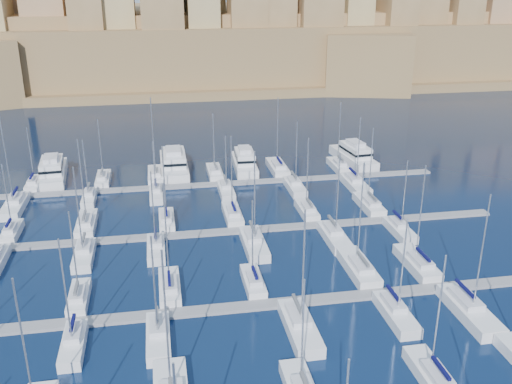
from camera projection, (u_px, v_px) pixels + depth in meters
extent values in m
plane|color=black|center=(254.00, 261.00, 81.06)|extent=(600.00, 600.00, 0.00)
cube|color=slate|center=(271.00, 304.00, 69.95)|extent=(84.00, 2.00, 0.40)
cube|color=slate|center=(243.00, 230.00, 90.19)|extent=(84.00, 2.00, 0.40)
cube|color=slate|center=(226.00, 184.00, 110.43)|extent=(84.00, 2.00, 0.40)
cylinder|color=#9EA0A8|center=(24.00, 349.00, 48.55)|extent=(0.18, 0.18, 13.68)
cylinder|color=#9EA0A8|center=(166.00, 324.00, 51.00)|extent=(0.18, 0.18, 14.74)
cylinder|color=#9EA0A8|center=(303.00, 334.00, 52.54)|extent=(0.18, 0.18, 11.45)
cube|color=#595B60|center=(306.00, 384.00, 52.48)|extent=(0.35, 3.49, 0.35)
cube|color=silver|center=(432.00, 378.00, 56.66)|extent=(2.62, 8.74, 1.64)
cube|color=silver|center=(438.00, 374.00, 55.44)|extent=(1.84, 3.94, 0.70)
cylinder|color=#9EA0A8|center=(438.00, 314.00, 54.53)|extent=(0.18, 0.18, 12.62)
cube|color=#08093C|center=(441.00, 368.00, 54.67)|extent=(0.35, 3.50, 0.35)
cube|color=silver|center=(79.00, 299.00, 70.55)|extent=(2.33, 7.78, 1.59)
cube|color=silver|center=(77.00, 294.00, 69.43)|extent=(1.63, 3.50, 0.70)
cylinder|color=#9EA0A8|center=(74.00, 253.00, 68.71)|extent=(0.18, 0.18, 10.77)
cube|color=#595B60|center=(76.00, 288.00, 68.69)|extent=(0.35, 3.11, 0.35)
cube|color=silver|center=(170.00, 288.00, 72.84)|extent=(2.65, 8.83, 1.64)
cube|color=silver|center=(169.00, 284.00, 71.61)|extent=(1.85, 3.97, 0.70)
cylinder|color=#9EA0A8|center=(166.00, 234.00, 70.57)|extent=(0.18, 0.18, 13.38)
cube|color=#08093C|center=(169.00, 278.00, 70.83)|extent=(0.35, 3.53, 0.35)
cube|color=silver|center=(253.00, 283.00, 74.18)|extent=(2.37, 7.91, 1.60)
cube|color=silver|center=(254.00, 278.00, 73.04)|extent=(1.66, 3.56, 0.70)
cylinder|color=#9EA0A8|center=(252.00, 239.00, 72.36)|extent=(0.18, 0.18, 10.63)
cube|color=#08093C|center=(255.00, 272.00, 72.31)|extent=(0.35, 3.16, 0.35)
cube|color=silver|center=(358.00, 268.00, 77.72)|extent=(3.12, 10.41, 1.72)
cube|color=silver|center=(361.00, 264.00, 76.33)|extent=(2.19, 4.69, 0.70)
cylinder|color=#9EA0A8|center=(361.00, 213.00, 75.37)|extent=(0.18, 0.18, 14.16)
cube|color=#595B60|center=(363.00, 259.00, 75.48)|extent=(0.35, 4.17, 0.35)
cube|color=silver|center=(417.00, 264.00, 78.89)|extent=(2.99, 9.97, 1.70)
cube|color=silver|center=(421.00, 260.00, 77.55)|extent=(2.09, 4.48, 0.70)
cylinder|color=#9EA0A8|center=(421.00, 213.00, 76.67)|extent=(0.18, 0.18, 13.38)
cube|color=#08093C|center=(423.00, 255.00, 76.72)|extent=(0.35, 3.99, 0.35)
cube|color=silver|center=(74.00, 346.00, 61.57)|extent=(2.38, 7.92, 1.60)
cube|color=silver|center=(73.00, 333.00, 61.88)|extent=(1.66, 3.56, 0.70)
cylinder|color=#9EA0A8|center=(65.00, 292.00, 58.74)|extent=(0.18, 0.18, 12.20)
cube|color=#08093C|center=(73.00, 323.00, 61.87)|extent=(0.35, 3.17, 0.35)
cube|color=silver|center=(158.00, 339.00, 62.72)|extent=(2.58, 8.60, 1.63)
cube|color=silver|center=(158.00, 326.00, 63.10)|extent=(1.81, 3.87, 0.70)
cylinder|color=#9EA0A8|center=(154.00, 287.00, 59.92)|extent=(0.18, 0.18, 11.90)
cube|color=#595B60|center=(157.00, 315.00, 63.12)|extent=(0.35, 3.44, 0.35)
cube|color=silver|center=(300.00, 329.00, 64.52)|extent=(3.09, 10.29, 1.71)
cube|color=silver|center=(298.00, 314.00, 65.04)|extent=(2.16, 4.63, 0.70)
cylinder|color=#9EA0A8|center=(303.00, 269.00, 61.25)|extent=(0.18, 0.18, 13.96)
cube|color=#595B60|center=(297.00, 304.00, 65.13)|extent=(0.35, 4.12, 0.35)
cube|color=silver|center=(396.00, 315.00, 67.13)|extent=(2.65, 8.83, 1.64)
cube|color=silver|center=(394.00, 303.00, 67.53)|extent=(1.85, 3.97, 0.70)
cylinder|color=#9EA0A8|center=(403.00, 266.00, 64.33)|extent=(0.18, 0.18, 11.79)
cube|color=#08093C|center=(393.00, 293.00, 67.56)|extent=(0.35, 3.53, 0.35)
cube|color=silver|center=(470.00, 312.00, 67.65)|extent=(3.24, 10.80, 1.74)
cube|color=silver|center=(466.00, 298.00, 68.21)|extent=(2.27, 4.86, 0.70)
cylinder|color=#9EA0A8|center=(482.00, 254.00, 64.29)|extent=(0.18, 0.18, 14.32)
cube|color=#08093C|center=(465.00, 288.00, 68.33)|extent=(0.35, 4.32, 0.35)
cube|color=silver|center=(12.00, 233.00, 88.67)|extent=(2.27, 7.58, 1.58)
cube|color=silver|center=(10.00, 228.00, 87.57)|extent=(1.59, 3.41, 0.70)
cylinder|color=#9EA0A8|center=(7.00, 196.00, 86.89)|extent=(0.18, 0.18, 10.34)
cube|color=#08093C|center=(8.00, 223.00, 86.84)|extent=(0.35, 3.03, 0.35)
cube|color=silver|center=(87.00, 225.00, 91.39)|extent=(2.87, 9.58, 1.68)
cube|color=silver|center=(85.00, 220.00, 90.09)|extent=(2.01, 4.31, 0.70)
cylinder|color=#9EA0A8|center=(82.00, 180.00, 89.17)|extent=(0.18, 0.18, 13.26)
cube|color=#595B60|center=(84.00, 215.00, 89.27)|extent=(0.35, 3.83, 0.35)
cube|color=silver|center=(167.00, 221.00, 92.81)|extent=(2.44, 8.13, 1.61)
cube|color=silver|center=(166.00, 217.00, 91.65)|extent=(1.71, 3.66, 0.70)
cylinder|color=#9EA0A8|center=(164.00, 182.00, 90.81)|extent=(0.18, 0.18, 11.74)
cube|color=#08093C|center=(166.00, 212.00, 90.91)|extent=(0.35, 3.25, 0.35)
cube|color=silver|center=(233.00, 215.00, 94.95)|extent=(2.68, 8.94, 1.65)
cube|color=silver|center=(233.00, 211.00, 93.71)|extent=(1.88, 4.02, 0.70)
cylinder|color=#9EA0A8|center=(232.00, 174.00, 92.81)|extent=(0.18, 0.18, 12.72)
cube|color=#08093C|center=(234.00, 206.00, 92.93)|extent=(0.35, 3.58, 0.35)
cube|color=silver|center=(307.00, 211.00, 96.72)|extent=(2.48, 8.28, 1.61)
cube|color=silver|center=(308.00, 207.00, 95.55)|extent=(1.74, 3.72, 0.70)
cylinder|color=#9EA0A8|center=(307.00, 173.00, 94.68)|extent=(0.18, 0.18, 11.98)
cube|color=#595B60|center=(309.00, 202.00, 94.79)|extent=(0.35, 3.31, 0.35)
cube|color=silver|center=(369.00, 205.00, 99.11)|extent=(2.85, 9.50, 1.67)
cube|color=silver|center=(371.00, 201.00, 97.82)|extent=(1.99, 4.27, 0.70)
cylinder|color=#9EA0A8|center=(371.00, 165.00, 96.96)|extent=(0.18, 0.18, 12.89)
cube|color=#595B60|center=(373.00, 196.00, 97.01)|extent=(0.35, 3.80, 0.35)
cube|color=silver|center=(84.00, 256.00, 81.19)|extent=(2.66, 8.88, 1.64)
cube|color=silver|center=(84.00, 246.00, 81.58)|extent=(1.86, 3.99, 0.70)
cylinder|color=#9EA0A8|center=(78.00, 211.00, 78.21)|extent=(0.18, 0.18, 12.74)
cube|color=#595B60|center=(83.00, 238.00, 81.62)|extent=(0.35, 3.55, 0.35)
cube|color=silver|center=(156.00, 250.00, 83.05)|extent=(2.53, 8.43, 1.62)
cube|color=silver|center=(156.00, 240.00, 83.41)|extent=(1.77, 3.80, 0.70)
cylinder|color=#9EA0A8|center=(153.00, 210.00, 80.33)|extent=(0.18, 0.18, 11.46)
cube|color=#08093C|center=(155.00, 233.00, 83.42)|extent=(0.35, 3.37, 0.35)
cube|color=silver|center=(254.00, 245.00, 84.52)|extent=(3.09, 10.30, 1.71)
cube|color=silver|center=(253.00, 235.00, 85.03)|extent=(2.16, 4.63, 0.70)
cylinder|color=#9EA0A8|center=(255.00, 198.00, 81.28)|extent=(0.18, 0.18, 13.80)
cube|color=#595B60|center=(252.00, 227.00, 85.13)|extent=(0.35, 4.12, 0.35)
cube|color=silver|center=(334.00, 238.00, 86.83)|extent=(2.92, 9.72, 1.69)
cube|color=silver|center=(333.00, 228.00, 87.29)|extent=(2.04, 4.37, 0.70)
cylinder|color=#9EA0A8|center=(338.00, 195.00, 83.80)|extent=(0.18, 0.18, 12.78)
cube|color=#595B60|center=(332.00, 221.00, 87.37)|extent=(0.35, 3.89, 0.35)
cube|color=silver|center=(400.00, 231.00, 89.23)|extent=(2.51, 8.36, 1.62)
cube|color=silver|center=(398.00, 222.00, 89.59)|extent=(1.76, 3.76, 0.70)
cylinder|color=#9EA0A8|center=(404.00, 195.00, 86.61)|extent=(0.18, 0.18, 10.93)
cube|color=#08093C|center=(398.00, 215.00, 89.60)|extent=(0.35, 3.34, 0.35)
cube|color=silver|center=(34.00, 185.00, 108.97)|extent=(2.38, 7.92, 1.60)
cube|color=silver|center=(33.00, 180.00, 107.83)|extent=(1.66, 3.57, 0.70)
cylinder|color=#9EA0A8|center=(30.00, 154.00, 107.20)|extent=(0.18, 0.18, 10.39)
cube|color=#08093C|center=(32.00, 176.00, 107.09)|extent=(0.35, 3.17, 0.35)
cube|color=silver|center=(103.00, 180.00, 111.40)|extent=(2.60, 8.66, 1.63)
cube|color=silver|center=(102.00, 176.00, 110.18)|extent=(1.82, 3.90, 0.70)
cylinder|color=#9EA0A8|center=(100.00, 148.00, 109.50)|extent=(0.18, 0.18, 11.24)
cube|color=#595B60|center=(102.00, 171.00, 109.41)|extent=(0.35, 3.46, 0.35)
cube|color=silver|center=(156.00, 176.00, 113.52)|extent=(2.91, 9.72, 1.69)
cube|color=silver|center=(155.00, 172.00, 112.20)|extent=(2.04, 4.37, 0.70)
cylinder|color=#9EA0A8|center=(153.00, 135.00, 111.02)|extent=(0.18, 0.18, 14.85)
cube|color=#595B60|center=(155.00, 168.00, 111.38)|extent=(0.35, 3.89, 0.35)
cube|color=silver|center=(215.00, 173.00, 115.19)|extent=(2.74, 9.14, 1.66)
cube|color=silver|center=(215.00, 169.00, 113.93)|extent=(1.92, 4.11, 0.70)
cylinder|color=#9EA0A8|center=(214.00, 142.00, 113.29)|extent=(0.18, 0.18, 11.35)
cube|color=#595B60|center=(215.00, 165.00, 113.13)|extent=(0.35, 3.66, 0.35)
cube|color=silver|center=(278.00, 168.00, 117.96)|extent=(3.16, 10.52, 1.73)
cube|color=silver|center=(279.00, 164.00, 116.56)|extent=(2.21, 4.73, 0.70)
cylinder|color=#9EA0A8|center=(278.00, 131.00, 115.67)|extent=(0.18, 0.18, 13.81)
cube|color=#08093C|center=(279.00, 160.00, 115.70)|extent=(0.35, 4.21, 0.35)
cube|color=silver|center=(338.00, 166.00, 119.29)|extent=(2.65, 8.84, 1.64)
cube|color=silver|center=(340.00, 162.00, 118.06)|extent=(1.86, 3.98, 0.70)
cylinder|color=#9EA0A8|center=(339.00, 133.00, 117.14)|extent=(0.18, 0.18, 12.67)
cube|color=#595B60|center=(341.00, 158.00, 117.28)|extent=(0.35, 3.54, 0.35)
cube|color=silver|center=(15.00, 207.00, 98.41)|extent=(3.17, 10.55, 1.73)
cube|color=silver|center=(15.00, 198.00, 98.95)|extent=(2.22, 4.75, 0.70)
cylinder|color=#9EA0A8|center=(6.00, 160.00, 94.84)|extent=(0.18, 0.18, 15.55)
cube|color=#08093C|center=(15.00, 191.00, 99.06)|extent=(0.35, 4.22, 0.35)
cube|color=silver|center=(89.00, 199.00, 101.85)|extent=(2.25, 7.49, 1.57)
cube|color=silver|center=(89.00, 192.00, 102.14)|extent=(1.57, 3.37, 0.70)
cylinder|color=#9EA0A8|center=(85.00, 168.00, 99.39)|extent=(0.18, 0.18, 10.34)
cube|color=#595B60|center=(89.00, 186.00, 102.11)|extent=(0.35, 2.99, 0.35)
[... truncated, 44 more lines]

